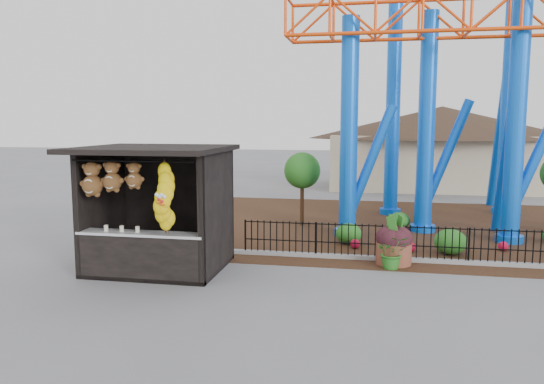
% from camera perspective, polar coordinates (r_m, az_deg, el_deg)
% --- Properties ---
extents(ground, '(120.00, 120.00, 0.00)m').
position_cam_1_polar(ground, '(12.05, -0.69, -10.42)').
color(ground, slate).
rests_on(ground, ground).
extents(mulch_bed, '(18.00, 12.00, 0.02)m').
position_cam_1_polar(mulch_bed, '(19.66, 15.68, -3.63)').
color(mulch_bed, '#331E11').
rests_on(mulch_bed, ground).
extents(curb, '(18.00, 0.18, 0.12)m').
position_cam_1_polar(curb, '(14.79, 17.26, -7.12)').
color(curb, gray).
rests_on(curb, ground).
extents(prize_booth, '(3.50, 3.40, 3.12)m').
position_cam_1_polar(prize_booth, '(13.42, -12.54, -2.01)').
color(prize_booth, black).
rests_on(prize_booth, ground).
extents(picket_fence, '(12.20, 0.06, 1.00)m').
position_cam_1_polar(picket_fence, '(14.82, 20.80, -5.50)').
color(picket_fence, black).
rests_on(picket_fence, ground).
extents(roller_coaster, '(11.00, 6.37, 10.82)m').
position_cam_1_polar(roller_coaster, '(19.85, 19.63, 15.00)').
color(roller_coaster, blue).
rests_on(roller_coaster, ground).
extents(terracotta_planter, '(0.93, 0.93, 0.58)m').
position_cam_1_polar(terracotta_planter, '(14.35, 12.95, -6.46)').
color(terracotta_planter, brown).
rests_on(terracotta_planter, ground).
extents(planter_foliage, '(0.70, 0.70, 0.64)m').
position_cam_1_polar(planter_foliage, '(14.22, 13.02, -4.07)').
color(planter_foliage, black).
rests_on(planter_foliage, terracotta_planter).
extents(potted_plant, '(0.88, 0.79, 0.88)m').
position_cam_1_polar(potted_plant, '(13.87, 12.82, -6.31)').
color(potted_plant, '#204D16').
rests_on(potted_plant, ground).
extents(landscaping, '(8.11, 4.40, 0.72)m').
position_cam_1_polar(landscaping, '(16.83, 17.41, -4.47)').
color(landscaping, '#23601C').
rests_on(landscaping, mulch_bed).
extents(pavilion, '(15.00, 15.00, 4.80)m').
position_cam_1_polar(pavilion, '(31.45, 17.75, 5.98)').
color(pavilion, '#BFAD8C').
rests_on(pavilion, ground).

